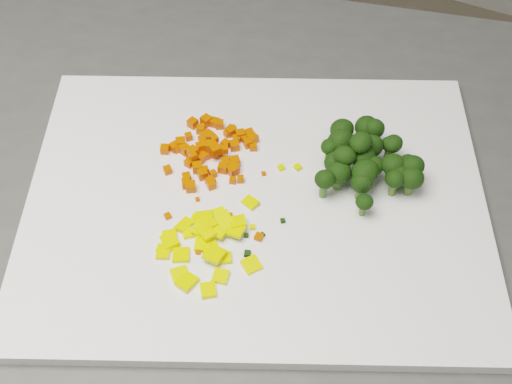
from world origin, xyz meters
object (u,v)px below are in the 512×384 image
at_px(counter_block, 258,381).
at_px(broccoli_pile, 364,154).
at_px(carrot_pile, 208,146).
at_px(cutting_board, 256,202).
at_px(pepper_pile, 217,234).

distance_m(counter_block, broccoli_pile, 0.51).
bearing_deg(carrot_pile, counter_block, -19.70).
relative_size(cutting_board, carrot_pile, 4.50).
xyz_separation_m(cutting_board, pepper_pile, (-0.01, -0.06, 0.02)).
height_order(counter_block, broccoli_pile, broccoli_pile).
height_order(cutting_board, carrot_pile, carrot_pile).
bearing_deg(pepper_pile, broccoli_pile, 55.89).
relative_size(counter_block, cutting_board, 2.23).
distance_m(cutting_board, carrot_pile, 0.08).
xyz_separation_m(carrot_pile, pepper_pile, (0.06, -0.10, -0.01)).
height_order(counter_block, cutting_board, cutting_board).
xyz_separation_m(cutting_board, broccoli_pile, (0.09, 0.08, 0.04)).
bearing_deg(pepper_pile, cutting_board, 79.64).
height_order(carrot_pile, pepper_pile, carrot_pile).
distance_m(carrot_pile, pepper_pile, 0.11).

